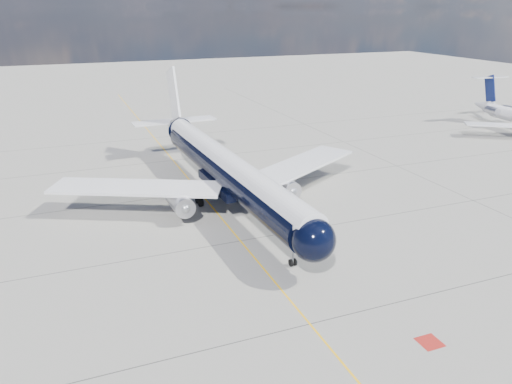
% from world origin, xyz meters
% --- Properties ---
extents(ground, '(320.00, 320.00, 0.00)m').
position_xyz_m(ground, '(0.00, 30.00, 0.00)').
color(ground, gray).
rests_on(ground, ground).
extents(taxiway_centerline, '(0.16, 160.00, 0.01)m').
position_xyz_m(taxiway_centerline, '(0.00, 25.00, 0.00)').
color(taxiway_centerline, '#FFB70D').
rests_on(taxiway_centerline, ground).
extents(red_marking, '(1.60, 1.60, 0.01)m').
position_xyz_m(red_marking, '(6.80, -10.00, 0.00)').
color(red_marking, maroon).
rests_on(red_marking, ground).
extents(main_airliner, '(39.42, 47.98, 13.87)m').
position_xyz_m(main_airliner, '(1.96, 20.93, 4.30)').
color(main_airliner, black).
rests_on(main_airliner, ground).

